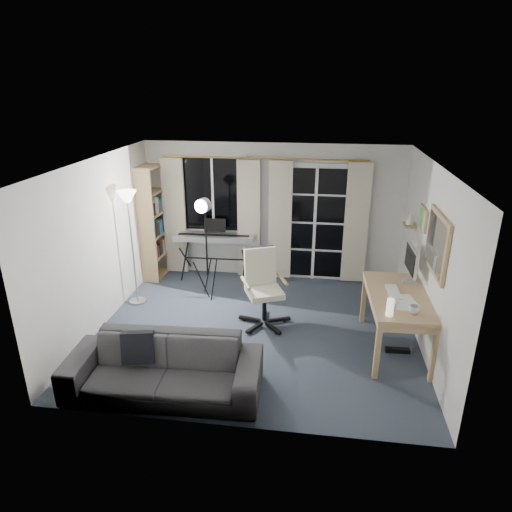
{
  "coord_description": "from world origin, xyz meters",
  "views": [
    {
      "loc": [
        0.8,
        -5.72,
        3.38
      ],
      "look_at": [
        -0.06,
        0.35,
        1.0
      ],
      "focal_mm": 32.0,
      "sensor_mm": 36.0,
      "label": 1
    }
  ],
  "objects": [
    {
      "name": "floor",
      "position": [
        0.0,
        0.0,
        -0.01
      ],
      "size": [
        4.5,
        4.0,
        0.02
      ],
      "primitive_type": "cube",
      "color": "#323C49",
      "rests_on": "ground"
    },
    {
      "name": "window",
      "position": [
        -1.05,
        1.97,
        1.5
      ],
      "size": [
        1.2,
        0.08,
        1.4
      ],
      "color": "white",
      "rests_on": "floor"
    },
    {
      "name": "french_door",
      "position": [
        0.75,
        1.97,
        1.03
      ],
      "size": [
        1.32,
        0.09,
        2.11
      ],
      "color": "white",
      "rests_on": "floor"
    },
    {
      "name": "curtains",
      "position": [
        -0.14,
        1.88,
        1.09
      ],
      "size": [
        3.6,
        0.07,
        2.13
      ],
      "color": "gold",
      "rests_on": "floor"
    },
    {
      "name": "bookshelf",
      "position": [
        -2.13,
        1.81,
        0.96
      ],
      "size": [
        0.36,
        0.96,
        2.03
      ],
      "rotation": [
        0.0,
        0.0,
        -0.04
      ],
      "color": "tan",
      "rests_on": "floor"
    },
    {
      "name": "torchiere_lamp",
      "position": [
        -2.04,
        0.59,
        1.48
      ],
      "size": [
        0.35,
        0.35,
        1.84
      ],
      "rotation": [
        0.0,
        0.0,
        0.24
      ],
      "color": "#B2B2B7",
      "rests_on": "floor"
    },
    {
      "name": "keyboard_piano",
      "position": [
        -0.99,
        1.7,
        0.77
      ],
      "size": [
        1.42,
        0.72,
        1.02
      ],
      "rotation": [
        0.0,
        0.0,
        0.03
      ],
      "color": "black",
      "rests_on": "floor"
    },
    {
      "name": "studio_light",
      "position": [
        -0.96,
        0.91,
        1.38
      ],
      "size": [
        0.37,
        0.37,
        1.72
      ],
      "rotation": [
        0.0,
        0.0,
        -0.27
      ],
      "color": "black",
      "rests_on": "floor"
    },
    {
      "name": "office_chair",
      "position": [
        0.04,
        0.27,
        0.66
      ],
      "size": [
        0.78,
        0.76,
        1.12
      ],
      "rotation": [
        0.0,
        0.0,
        0.4
      ],
      "color": "black",
      "rests_on": "floor"
    },
    {
      "name": "desk",
      "position": [
        1.88,
        -0.23,
        0.7
      ],
      "size": [
        0.79,
        1.51,
        0.79
      ],
      "rotation": [
        0.0,
        0.0,
        0.04
      ],
      "color": "#A57A54",
      "rests_on": "floor"
    },
    {
      "name": "monitor",
      "position": [
        2.08,
        0.22,
        1.09
      ],
      "size": [
        0.19,
        0.57,
        0.5
      ],
      "rotation": [
        0.0,
        0.0,
        0.04
      ],
      "color": "silver",
      "rests_on": "desk"
    },
    {
      "name": "desk_clutter",
      "position": [
        1.82,
        -0.47,
        0.62
      ],
      "size": [
        0.45,
        0.91,
        1.01
      ],
      "rotation": [
        0.0,
        0.0,
        0.04
      ],
      "color": "white",
      "rests_on": "desk"
    },
    {
      "name": "mug",
      "position": [
        1.98,
        -0.73,
        0.86
      ],
      "size": [
        0.13,
        0.11,
        0.13
      ],
      "primitive_type": "imported",
      "rotation": [
        0.0,
        0.0,
        0.04
      ],
      "color": "silver",
      "rests_on": "desk"
    },
    {
      "name": "wall_mirror",
      "position": [
        2.22,
        -0.35,
        1.55
      ],
      "size": [
        0.04,
        0.94,
        0.74
      ],
      "color": "tan",
      "rests_on": "floor"
    },
    {
      "name": "framed_print",
      "position": [
        2.23,
        0.55,
        1.6
      ],
      "size": [
        0.03,
        0.42,
        0.32
      ],
      "color": "tan",
      "rests_on": "floor"
    },
    {
      "name": "wall_shelf",
      "position": [
        2.16,
        1.05,
        1.41
      ],
      "size": [
        0.16,
        0.3,
        0.18
      ],
      "color": "tan",
      "rests_on": "floor"
    },
    {
      "name": "sofa",
      "position": [
        -0.86,
        -1.55,
        0.43
      ],
      "size": [
        2.23,
        0.74,
        0.86
      ],
      "rotation": [
        0.0,
        0.0,
        0.04
      ],
      "color": "#2A2A2D",
      "rests_on": "floor"
    }
  ]
}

